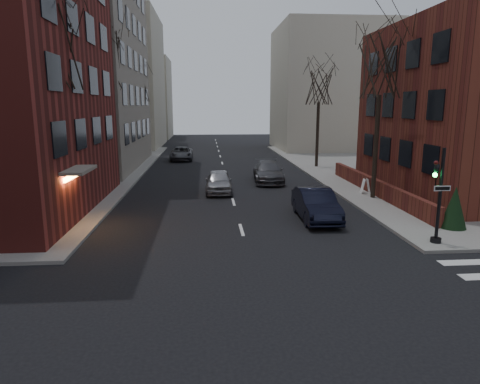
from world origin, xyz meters
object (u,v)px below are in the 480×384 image
tree_left_a (51,48)px  tree_right_b (319,86)px  car_lane_far (182,154)px  sandwich_board (365,186)px  car_lane_silver (219,181)px  tree_left_c (138,84)px  parked_sedan (316,204)px  tree_left_b (108,63)px  streetlamp_far (147,120)px  streetlamp_near (108,130)px  traffic_signal (438,202)px  car_lane_gray (268,172)px  evergreen_shrub (455,207)px  tree_right_a (381,68)px

tree_left_a → tree_right_b: 25.19m
car_lane_far → sandwich_board: 23.51m
car_lane_silver → car_lane_far: 18.10m
tree_left_c → parked_sedan: (12.80, -26.41, -7.22)m
sandwich_board → parked_sedan: bearing=-122.5°
tree_left_b → streetlamp_far: tree_left_b is taller
streetlamp_near → car_lane_far: streetlamp_near is taller
traffic_signal → car_lane_gray: 16.59m
car_lane_silver → tree_left_a: bearing=-136.8°
car_lane_silver → car_lane_gray: bearing=44.9°
parked_sedan → tree_left_b: bearing=136.6°
streetlamp_near → car_lane_silver: streetlamp_near is taller
tree_right_b → sandwich_board: (0.02, -12.65, -6.96)m
tree_right_b → tree_left_a: bearing=-134.4°
evergreen_shrub → tree_right_a: bearing=99.4°
traffic_signal → streetlamp_far: 36.81m
traffic_signal → tree_left_a: (-16.74, 5.01, 6.56)m
tree_right_b → car_lane_far: size_ratio=1.79×
parked_sedan → evergreen_shrub: (5.95, -2.55, 0.34)m
tree_left_b → car_lane_silver: (8.00, -4.89, -8.16)m
streetlamp_far → tree_left_a: bearing=-91.2°
traffic_signal → tree_left_c: 35.76m
traffic_signal → car_lane_gray: bearing=106.8°
streetlamp_near → car_lane_gray: streetlamp_near is taller
tree_right_a → parked_sedan: tree_right_a is taller
traffic_signal → car_lane_silver: size_ratio=0.91×
sandwich_board → car_lane_silver: bearing=177.0°
tree_left_a → car_lane_gray: tree_left_a is taller
tree_left_c → tree_left_b: bearing=-90.0°
car_lane_silver → evergreen_shrub: 14.74m
tree_left_a → tree_left_c: size_ratio=1.06×
traffic_signal → tree_left_a: size_ratio=0.39×
traffic_signal → evergreen_shrub: 2.96m
sandwich_board → evergreen_shrub: 8.41m
tree_left_b → car_lane_gray: tree_left_b is taller
car_lane_gray → tree_right_a: bearing=-46.7°
tree_left_b → car_lane_gray: size_ratio=2.00×
parked_sedan → tree_left_a: bearing=178.8°
tree_left_b → car_lane_silver: size_ratio=2.46×
car_lane_far → sandwich_board: (13.11, -19.52, -0.08)m
tree_left_b → tree_right_a: (17.60, -8.00, -0.88)m
tree_left_b → tree_left_c: bearing=90.0°
streetlamp_far → car_lane_far: 6.13m
car_lane_silver → car_lane_far: car_lane_silver is taller
tree_left_a → parked_sedan: 14.93m
sandwich_board → evergreen_shrub: size_ratio=0.48×
car_lane_silver → car_lane_gray: size_ratio=0.81×
car_lane_far → car_lane_gray: bearing=-62.8°
tree_right_a → evergreen_shrub: tree_right_a is taller
streetlamp_far → evergreen_shrub: (18.15, -30.97, -3.09)m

